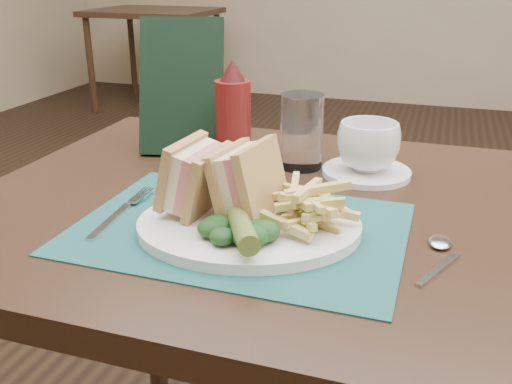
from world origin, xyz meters
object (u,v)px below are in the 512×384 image
placemat (240,228)px  sandwich_half_a (181,174)px  drinking_glass (301,131)px  check_presenter (181,87)px  saucer (366,172)px  plate (249,226)px  ketchup_bottle (233,113)px  sandwich_half_b (234,177)px  coffee_cup (368,146)px  table_bg_left (156,59)px

placemat → sandwich_half_a: size_ratio=4.39×
drinking_glass → check_presenter: 0.24m
sandwich_half_a → saucer: (0.22, 0.26, -0.06)m
plate → drinking_glass: size_ratio=2.31×
sandwich_half_a → check_presenter: 0.32m
saucer → ketchup_bottle: 0.25m
sandwich_half_b → coffee_cup: size_ratio=0.99×
sandwich_half_b → table_bg_left: bearing=128.9°
sandwich_half_a → ketchup_bottle: (-0.01, 0.24, 0.03)m
sandwich_half_b → drinking_glass: size_ratio=0.80×
saucer → check_presenter: 0.37m
table_bg_left → saucer: bearing=-56.7°
drinking_glass → plate: bearing=-90.3°
drinking_glass → check_presenter: size_ratio=0.51×
placemat → sandwich_half_a: sandwich_half_a is taller
sandwich_half_a → saucer: 0.35m
coffee_cup → plate: bearing=-113.5°
plate → sandwich_half_b: sandwich_half_b is taller
check_presenter → plate: bearing=-66.3°
check_presenter → sandwich_half_a: bearing=-79.7°
coffee_cup → drinking_glass: (-0.12, 0.01, 0.01)m
saucer → sandwich_half_b: bearing=-119.6°
sandwich_half_b → ketchup_bottle: (-0.09, 0.24, 0.02)m
table_bg_left → sandwich_half_a: size_ratio=8.94×
coffee_cup → check_presenter: bearing=175.4°
placemat → plate: plate is taller
coffee_cup → table_bg_left: bearing=123.3°
sandwich_half_a → saucer: size_ratio=0.67×
placemat → sandwich_half_a: 0.11m
table_bg_left → check_presenter: check_presenter is taller
sandwich_half_b → check_presenter: check_presenter is taller
table_bg_left → drinking_glass: 3.70m
plate → check_presenter: check_presenter is taller
check_presenter → table_bg_left: bearing=104.4°
sandwich_half_a → drinking_glass: drinking_glass is taller
sandwich_half_b → ketchup_bottle: ketchup_bottle is taller
placemat → plate: bearing=-21.6°
sandwich_half_a → coffee_cup: sandwich_half_a is taller
table_bg_left → placemat: size_ratio=2.04×
placemat → sandwich_half_b: size_ratio=4.23×
check_presenter → ketchup_bottle: bearing=-35.4°
plate → saucer: bearing=51.3°
saucer → coffee_cup: bearing=0.0°
drinking_glass → table_bg_left: bearing=121.8°
sandwich_half_b → ketchup_bottle: 0.26m
sandwich_half_a → coffee_cup: bearing=55.3°
coffee_cup → check_presenter: size_ratio=0.41×
check_presenter → drinking_glass: bearing=-19.8°
plate → coffee_cup: coffee_cup is taller
drinking_glass → ketchup_bottle: 0.12m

